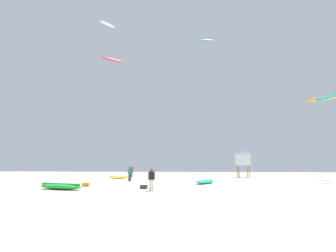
{
  "coord_description": "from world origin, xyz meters",
  "views": [
    {
      "loc": [
        3.34,
        -13.99,
        1.85
      ],
      "look_at": [
        0.0,
        14.96,
        6.37
      ],
      "focal_mm": 27.26,
      "sensor_mm": 36.0,
      "label": 1
    }
  ],
  "objects_px": {
    "kite_grounded_far": "(60,186)",
    "kite_aloft_0": "(113,60)",
    "lifeguard_tower": "(243,158)",
    "kite_aloft_3": "(108,24)",
    "person_left": "(130,173)",
    "kite_grounded_near": "(205,182)",
    "cooler_box": "(144,187)",
    "kite_aloft_1": "(206,40)",
    "person_midground": "(132,171)",
    "kite_grounded_mid": "(119,177)",
    "gear_bag": "(86,185)",
    "kite_aloft_4": "(327,98)",
    "kite_aloft_2": "(323,99)",
    "person_foreground": "(152,178)"
  },
  "relations": [
    {
      "from": "kite_grounded_far",
      "to": "kite_aloft_1",
      "type": "xyz_separation_m",
      "value": [
        12.81,
        28.47,
        26.08
      ]
    },
    {
      "from": "kite_aloft_3",
      "to": "person_left",
      "type": "bearing_deg",
      "value": -55.75
    },
    {
      "from": "lifeguard_tower",
      "to": "kite_aloft_3",
      "type": "xyz_separation_m",
      "value": [
        -23.01,
        0.44,
        24.43
      ]
    },
    {
      "from": "person_midground",
      "to": "kite_aloft_0",
      "type": "relative_size",
      "value": 0.6
    },
    {
      "from": "kite_aloft_0",
      "to": "gear_bag",
      "type": "bearing_deg",
      "value": -85.64
    },
    {
      "from": "person_midground",
      "to": "cooler_box",
      "type": "distance_m",
      "value": 19.32
    },
    {
      "from": "person_foreground",
      "to": "kite_aloft_3",
      "type": "relative_size",
      "value": 0.52
    },
    {
      "from": "person_foreground",
      "to": "kite_grounded_far",
      "type": "xyz_separation_m",
      "value": [
        -7.23,
        0.24,
        -0.72
      ]
    },
    {
      "from": "kite_aloft_2",
      "to": "kite_aloft_4",
      "type": "distance_m",
      "value": 6.95
    },
    {
      "from": "kite_grounded_far",
      "to": "kite_aloft_4",
      "type": "xyz_separation_m",
      "value": [
        26.09,
        12.19,
        9.56
      ]
    },
    {
      "from": "cooler_box",
      "to": "lifeguard_tower",
      "type": "bearing_deg",
      "value": 61.49
    },
    {
      "from": "kite_grounded_far",
      "to": "kite_aloft_0",
      "type": "height_order",
      "value": "kite_aloft_0"
    },
    {
      "from": "kite_grounded_far",
      "to": "cooler_box",
      "type": "height_order",
      "value": "kite_grounded_far"
    },
    {
      "from": "person_midground",
      "to": "cooler_box",
      "type": "bearing_deg",
      "value": -96.91
    },
    {
      "from": "kite_grounded_mid",
      "to": "kite_aloft_1",
      "type": "height_order",
      "value": "kite_aloft_1"
    },
    {
      "from": "gear_bag",
      "to": "kite_aloft_2",
      "type": "relative_size",
      "value": 0.14
    },
    {
      "from": "gear_bag",
      "to": "kite_aloft_1",
      "type": "height_order",
      "value": "kite_aloft_1"
    },
    {
      "from": "kite_grounded_far",
      "to": "kite_aloft_1",
      "type": "bearing_deg",
      "value": 65.78
    },
    {
      "from": "kite_grounded_mid",
      "to": "kite_aloft_4",
      "type": "distance_m",
      "value": 28.71
    },
    {
      "from": "kite_grounded_near",
      "to": "gear_bag",
      "type": "relative_size",
      "value": 7.03
    },
    {
      "from": "kite_aloft_0",
      "to": "kite_aloft_1",
      "type": "height_order",
      "value": "kite_aloft_1"
    },
    {
      "from": "kite_aloft_1",
      "to": "kite_aloft_4",
      "type": "distance_m",
      "value": 26.73
    },
    {
      "from": "kite_grounded_near",
      "to": "person_left",
      "type": "bearing_deg",
      "value": 160.44
    },
    {
      "from": "gear_bag",
      "to": "kite_aloft_0",
      "type": "bearing_deg",
      "value": 94.36
    },
    {
      "from": "kite_aloft_1",
      "to": "kite_aloft_0",
      "type": "bearing_deg",
      "value": -125.22
    },
    {
      "from": "lifeguard_tower",
      "to": "kite_aloft_4",
      "type": "bearing_deg",
      "value": -49.81
    },
    {
      "from": "person_midground",
      "to": "kite_aloft_4",
      "type": "bearing_deg",
      "value": -40.69
    },
    {
      "from": "kite_aloft_1",
      "to": "kite_aloft_4",
      "type": "relative_size",
      "value": 0.92
    },
    {
      "from": "kite_aloft_0",
      "to": "kite_aloft_1",
      "type": "distance_m",
      "value": 24.6
    },
    {
      "from": "kite_aloft_0",
      "to": "kite_aloft_2",
      "type": "height_order",
      "value": "kite_aloft_0"
    },
    {
      "from": "kite_aloft_3",
      "to": "kite_grounded_far",
      "type": "bearing_deg",
      "value": -76.69
    },
    {
      "from": "cooler_box",
      "to": "kite_aloft_3",
      "type": "distance_m",
      "value": 36.56
    },
    {
      "from": "kite_grounded_mid",
      "to": "gear_bag",
      "type": "bearing_deg",
      "value": -84.65
    },
    {
      "from": "kite_aloft_2",
      "to": "person_midground",
      "type": "bearing_deg",
      "value": 177.48
    },
    {
      "from": "person_left",
      "to": "kite_grounded_near",
      "type": "relative_size",
      "value": 0.44
    },
    {
      "from": "kite_grounded_mid",
      "to": "gear_bag",
      "type": "distance_m",
      "value": 13.83
    },
    {
      "from": "kite_grounded_near",
      "to": "cooler_box",
      "type": "distance_m",
      "value": 8.25
    },
    {
      "from": "kite_grounded_near",
      "to": "kite_grounded_far",
      "type": "xyz_separation_m",
      "value": [
        -11.38,
        -7.82,
        0.02
      ]
    },
    {
      "from": "person_left",
      "to": "kite_aloft_3",
      "type": "distance_m",
      "value": 29.98
    },
    {
      "from": "person_foreground",
      "to": "person_midground",
      "type": "bearing_deg",
      "value": -151.9
    },
    {
      "from": "kite_aloft_3",
      "to": "kite_aloft_0",
      "type": "bearing_deg",
      "value": -65.47
    },
    {
      "from": "kite_aloft_3",
      "to": "kite_aloft_4",
      "type": "xyz_separation_m",
      "value": [
        31.44,
        -10.41,
        -17.68
      ]
    },
    {
      "from": "kite_grounded_near",
      "to": "kite_aloft_0",
      "type": "distance_m",
      "value": 18.9
    },
    {
      "from": "kite_grounded_mid",
      "to": "kite_aloft_0",
      "type": "height_order",
      "value": "kite_aloft_0"
    },
    {
      "from": "kite_aloft_4",
      "to": "kite_grounded_mid",
      "type": "bearing_deg",
      "value": 170.2
    },
    {
      "from": "person_left",
      "to": "kite_grounded_far",
      "type": "bearing_deg",
      "value": -179.92
    },
    {
      "from": "person_left",
      "to": "kite_aloft_1",
      "type": "bearing_deg",
      "value": -16.85
    },
    {
      "from": "kite_aloft_3",
      "to": "kite_aloft_4",
      "type": "bearing_deg",
      "value": -18.31
    },
    {
      "from": "person_left",
      "to": "lifeguard_tower",
      "type": "height_order",
      "value": "lifeguard_tower"
    },
    {
      "from": "kite_grounded_near",
      "to": "kite_aloft_1",
      "type": "xyz_separation_m",
      "value": [
        1.43,
        20.65,
        26.1
      ]
    }
  ]
}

